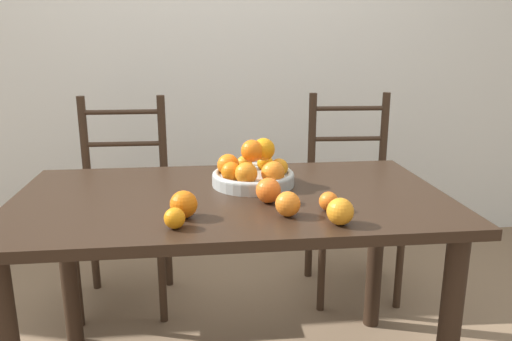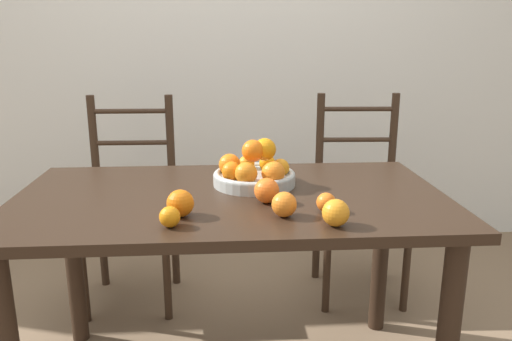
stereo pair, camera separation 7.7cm
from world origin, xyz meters
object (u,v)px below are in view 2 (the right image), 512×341
(orange_loose_0, at_px, (326,202))
(orange_loose_2, at_px, (180,203))
(fruit_bowl, at_px, (254,172))
(orange_loose_5, at_px, (336,213))
(chair_left, at_px, (131,209))
(orange_loose_3, at_px, (284,204))
(chair_right, at_px, (359,204))
(orange_loose_1, at_px, (267,191))
(orange_loose_4, at_px, (170,217))

(orange_loose_0, xyz_separation_m, orange_loose_2, (-0.45, -0.01, 0.01))
(fruit_bowl, relative_size, orange_loose_0, 4.93)
(orange_loose_5, distance_m, chair_left, 1.32)
(orange_loose_3, xyz_separation_m, chair_right, (0.50, 0.93, -0.33))
(orange_loose_1, height_order, orange_loose_2, same)
(orange_loose_5, height_order, chair_right, chair_right)
(orange_loose_1, bearing_deg, fruit_bowl, 97.57)
(chair_left, height_order, chair_right, same)
(orange_loose_2, bearing_deg, orange_loose_3, -4.22)
(orange_loose_1, bearing_deg, orange_loose_0, -29.62)
(orange_loose_1, relative_size, orange_loose_4, 1.36)
(orange_loose_3, height_order, orange_loose_5, orange_loose_5)
(orange_loose_3, relative_size, chair_right, 0.08)
(orange_loose_5, height_order, chair_left, chair_left)
(orange_loose_1, bearing_deg, chair_right, 55.80)
(fruit_bowl, relative_size, chair_left, 0.30)
(chair_right, bearing_deg, orange_loose_1, -121.31)
(orange_loose_0, bearing_deg, orange_loose_2, -178.70)
(orange_loose_0, bearing_deg, chair_left, 130.57)
(orange_loose_1, distance_m, chair_right, 1.02)
(orange_loose_2, bearing_deg, fruit_bowl, 52.29)
(orange_loose_4, relative_size, orange_loose_5, 0.77)
(orange_loose_4, bearing_deg, fruit_bowl, 56.29)
(orange_loose_2, distance_m, chair_right, 1.27)
(fruit_bowl, height_order, orange_loose_4, fruit_bowl)
(orange_loose_3, distance_m, orange_loose_4, 0.34)
(orange_loose_0, relative_size, chair_left, 0.06)
(orange_loose_3, height_order, chair_right, chair_right)
(orange_loose_5, bearing_deg, orange_loose_2, 166.21)
(orange_loose_4, xyz_separation_m, chair_left, (-0.30, 1.00, -0.32))
(orange_loose_0, height_order, orange_loose_2, orange_loose_2)
(fruit_bowl, relative_size, orange_loose_5, 3.79)
(orange_loose_1, bearing_deg, orange_loose_3, -73.02)
(chair_left, bearing_deg, orange_loose_4, -72.33)
(orange_loose_1, height_order, chair_left, chair_left)
(orange_loose_5, relative_size, chair_right, 0.08)
(orange_loose_3, bearing_deg, fruit_bowl, 101.35)
(orange_loose_1, bearing_deg, orange_loose_2, -157.90)
(orange_loose_4, xyz_separation_m, chair_right, (0.84, 1.00, -0.32))
(fruit_bowl, relative_size, orange_loose_1, 3.62)
(fruit_bowl, xyz_separation_m, orange_loose_1, (0.03, -0.21, -0.01))
(fruit_bowl, relative_size, orange_loose_2, 3.61)
(fruit_bowl, xyz_separation_m, orange_loose_5, (0.21, -0.43, -0.01))
(orange_loose_1, xyz_separation_m, orange_loose_2, (-0.27, -0.11, 0.00))
(orange_loose_2, bearing_deg, chair_left, 109.49)
(orange_loose_0, relative_size, orange_loose_5, 0.77)
(orange_loose_0, height_order, chair_left, chair_left)
(chair_right, bearing_deg, orange_loose_3, -115.42)
(orange_loose_5, xyz_separation_m, chair_left, (-0.77, 1.02, -0.33))
(orange_loose_2, xyz_separation_m, chair_left, (-0.32, 0.91, -0.33))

